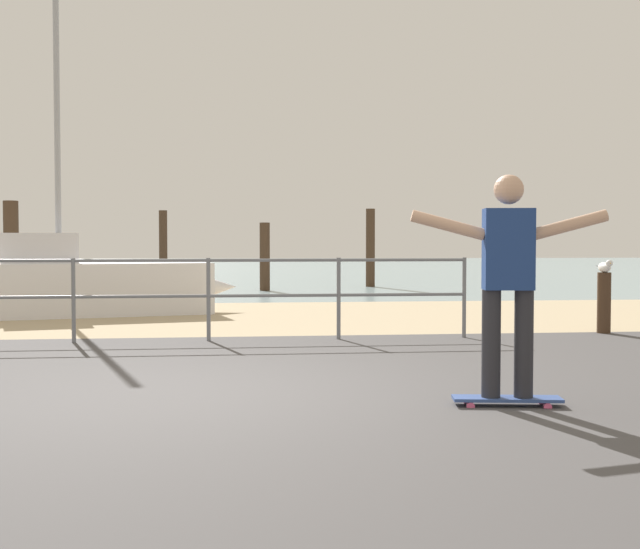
% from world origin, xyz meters
% --- Properties ---
extents(ground_plane, '(24.00, 10.00, 0.04)m').
position_xyz_m(ground_plane, '(0.00, -1.00, 0.00)').
color(ground_plane, '#474444').
rests_on(ground_plane, ground).
extents(beach_strip, '(24.00, 6.00, 0.04)m').
position_xyz_m(beach_strip, '(0.00, 7.00, 0.00)').
color(beach_strip, tan).
rests_on(beach_strip, ground).
extents(sea_surface, '(72.00, 50.00, 0.04)m').
position_xyz_m(sea_surface, '(0.00, 35.00, 0.00)').
color(sea_surface, '#849EA3').
rests_on(sea_surface, ground).
extents(railing_fence, '(11.45, 0.05, 1.05)m').
position_xyz_m(railing_fence, '(-2.55, 3.60, 0.70)').
color(railing_fence, slate).
rests_on(railing_fence, ground).
extents(sailboat, '(5.07, 2.39, 5.35)m').
position_xyz_m(sailboat, '(-2.26, 7.54, 0.52)').
color(sailboat, silver).
rests_on(sailboat, ground).
extents(skateboard, '(0.82, 0.32, 0.08)m').
position_xyz_m(skateboard, '(2.20, -0.67, 0.07)').
color(skateboard, '#334C8C').
rests_on(skateboard, ground).
extents(skateboarder, '(1.44, 0.31, 1.65)m').
position_xyz_m(skateboarder, '(2.20, -0.67, 1.02)').
color(skateboarder, '#26262B').
rests_on(skateboarder, skateboard).
extents(bollard_short, '(0.18, 0.18, 0.84)m').
position_xyz_m(bollard_short, '(5.17, 3.89, 0.42)').
color(bollard_short, '#422D1E').
rests_on(bollard_short, ground).
extents(seagull, '(0.18, 0.49, 0.18)m').
position_xyz_m(seagull, '(5.17, 3.88, 0.92)').
color(seagull, white).
rests_on(seagull, bollard_short).
extents(groyne_post_0, '(0.35, 0.35, 2.25)m').
position_xyz_m(groyne_post_0, '(-5.03, 13.38, 1.12)').
color(groyne_post_0, '#422D1E').
rests_on(groyne_post_0, ground).
extents(groyne_post_1, '(0.27, 0.27, 2.30)m').
position_xyz_m(groyne_post_1, '(-2.00, 19.84, 1.15)').
color(groyne_post_1, '#422D1E').
rests_on(groyne_post_1, ground).
extents(groyne_post_2, '(0.26, 0.26, 1.77)m').
position_xyz_m(groyne_post_2, '(1.04, 14.25, 0.89)').
color(groyne_post_2, '#422D1E').
rests_on(groyne_post_2, ground).
extents(groyne_post_3, '(0.25, 0.25, 2.21)m').
position_xyz_m(groyne_post_3, '(4.07, 15.83, 1.11)').
color(groyne_post_3, '#422D1E').
rests_on(groyne_post_3, ground).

